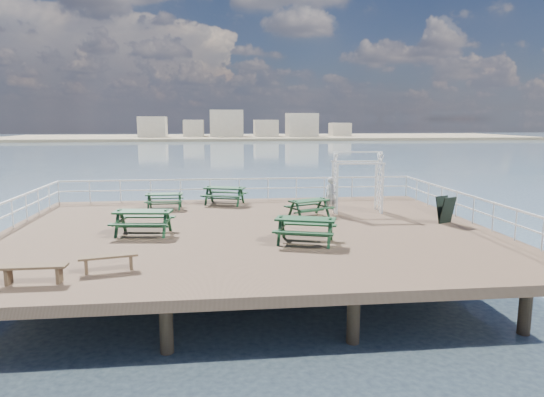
{
  "coord_description": "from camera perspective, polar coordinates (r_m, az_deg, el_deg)",
  "views": [
    {
      "loc": [
        -1.11,
        -17.63,
        4.06
      ],
      "look_at": [
        0.93,
        0.27,
        1.1
      ],
      "focal_mm": 32.0,
      "sensor_mm": 36.0,
      "label": 1
    }
  ],
  "objects": [
    {
      "name": "ground",
      "position": [
        18.16,
        -2.83,
        -4.09
      ],
      "size": [
        18.0,
        14.0,
        0.3
      ],
      "primitive_type": "cube",
      "color": "brown",
      "rests_on": "ground"
    },
    {
      "name": "picnic_table_c",
      "position": [
        20.33,
        4.39,
        -0.72
      ],
      "size": [
        2.08,
        1.91,
        0.82
      ],
      "rotation": [
        0.0,
        0.0,
        0.41
      ],
      "color": "#14391F",
      "rests_on": "ground"
    },
    {
      "name": "picnic_table_d",
      "position": [
        17.78,
        -14.92,
        -2.13
      ],
      "size": [
        2.18,
        1.85,
        0.97
      ],
      "rotation": [
        0.0,
        0.0,
        -0.12
      ],
      "color": "#14391F",
      "rests_on": "ground"
    },
    {
      "name": "picnic_table_e",
      "position": [
        16.02,
        3.96,
        -3.13
      ],
      "size": [
        2.35,
        2.11,
        0.95
      ],
      "rotation": [
        0.0,
        0.0,
        -0.32
      ],
      "color": "#14391F",
      "rests_on": "ground"
    },
    {
      "name": "trellis_arbor",
      "position": [
        21.62,
        9.98,
        1.56
      ],
      "size": [
        2.22,
        1.29,
        2.67
      ],
      "rotation": [
        0.0,
        0.0,
        -0.06
      ],
      "color": "silver",
      "rests_on": "ground"
    },
    {
      "name": "sandwich_board",
      "position": [
        20.25,
        19.73,
        -1.28
      ],
      "size": [
        0.79,
        0.7,
        1.07
      ],
      "rotation": [
        0.0,
        0.0,
        0.4
      ],
      "color": "black",
      "rests_on": "ground"
    },
    {
      "name": "person",
      "position": [
        21.09,
        7.02,
        0.36
      ],
      "size": [
        0.62,
        0.45,
        1.59
      ],
      "primitive_type": "imported",
      "rotation": [
        0.0,
        0.0,
        0.13
      ],
      "color": "silver",
      "rests_on": "ground"
    },
    {
      "name": "picnic_table_a",
      "position": [
        22.62,
        -12.54,
        0.09
      ],
      "size": [
        1.65,
        1.34,
        0.8
      ],
      "rotation": [
        0.0,
        0.0,
        -0.0
      ],
      "color": "#14391F",
      "rests_on": "ground"
    },
    {
      "name": "sea_backdrop",
      "position": [
        152.37,
        -1.37,
        7.62
      ],
      "size": [
        300.0,
        300.0,
        9.2
      ],
      "color": "#3A4D61",
      "rests_on": "ground"
    },
    {
      "name": "flat_bench_far",
      "position": [
        13.87,
        -18.67,
        -6.77
      ],
      "size": [
        1.57,
        0.7,
        0.44
      ],
      "rotation": [
        0.0,
        0.0,
        0.23
      ],
      "color": "brown",
      "rests_on": "ground"
    },
    {
      "name": "flat_bench_near",
      "position": [
        13.57,
        -26.25,
        -7.54
      ],
      "size": [
        1.62,
        0.39,
        0.47
      ],
      "rotation": [
        0.0,
        0.0,
        -0.0
      ],
      "color": "brown",
      "rests_on": "ground"
    },
    {
      "name": "picnic_table_b",
      "position": [
        23.42,
        -5.61,
        0.78
      ],
      "size": [
        2.3,
        2.07,
        0.93
      ],
      "rotation": [
        0.0,
        0.0,
        -0.32
      ],
      "color": "#14391F",
      "rests_on": "ground"
    },
    {
      "name": "railing",
      "position": [
        20.47,
        -3.51,
        0.36
      ],
      "size": [
        17.77,
        13.76,
        1.1
      ],
      "color": "silver",
      "rests_on": "ground"
    }
  ]
}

